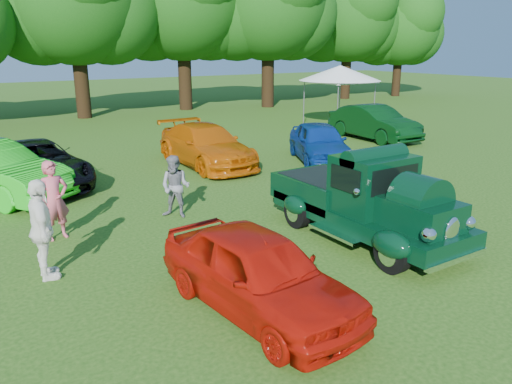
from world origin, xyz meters
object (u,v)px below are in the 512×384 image
back_car_blue (320,142)px  red_convertible (258,272)px  back_car_orange (206,145)px  spectator_white (42,230)px  spectator_pink (54,200)px  back_car_green (374,123)px  canopy_tent (340,74)px  back_car_black (36,165)px  spectator_grey (176,187)px  hero_pickup (364,202)px

back_car_blue → red_convertible: bearing=-109.3°
back_car_orange → spectator_white: 9.42m
spectator_pink → back_car_green: bearing=6.0°
spectator_white → canopy_tent: canopy_tent is taller
back_car_black → spectator_white: size_ratio=2.61×
back_car_black → spectator_grey: spectator_grey is taller
back_car_orange → back_car_blue: size_ratio=1.18×
hero_pickup → canopy_tent: size_ratio=1.13×
back_car_black → back_car_blue: size_ratio=1.16×
spectator_grey → canopy_tent: canopy_tent is taller
red_convertible → back_car_orange: (4.09, 9.68, 0.05)m
canopy_tent → spectator_white: bearing=-147.3°
back_car_orange → red_convertible: bearing=-112.2°
red_convertible → spectator_pink: (-2.03, 5.10, 0.21)m
spectator_white → canopy_tent: size_ratio=0.44×
back_car_green → canopy_tent: 4.50m
back_car_black → spectator_white: 6.93m
hero_pickup → spectator_pink: (-5.80, 3.66, 0.06)m
hero_pickup → spectator_pink: size_ratio=2.76×
spectator_white → canopy_tent: (16.91, 10.86, 1.83)m
spectator_pink → spectator_white: 2.08m
back_car_black → back_car_green: back_car_green is taller
back_car_green → spectator_pink: size_ratio=2.64×
back_car_orange → spectator_grey: spectator_grey is taller
spectator_pink → spectator_white: (-0.62, -1.99, 0.06)m
red_convertible → back_car_blue: bearing=39.7°
hero_pickup → spectator_white: size_ratio=2.60×
back_car_green → canopy_tent: (1.26, 3.82, 2.00)m
hero_pickup → back_car_orange: bearing=87.7°
back_car_blue → spectator_grey: size_ratio=2.70×
red_convertible → spectator_white: bearing=125.1°
back_car_blue → back_car_green: back_car_green is taller
back_car_blue → spectator_grey: 7.67m
back_car_orange → spectator_pink: size_ratio=2.82×
back_car_black → back_car_blue: 9.71m
red_convertible → back_car_black: (-1.58, 9.95, 0.01)m
red_convertible → back_car_blue: size_ratio=0.93×
red_convertible → spectator_grey: bearing=75.4°
hero_pickup → back_car_green: (9.23, 8.71, -0.06)m
spectator_grey → canopy_tent: size_ratio=0.36×
back_car_black → spectator_white: bearing=-105.0°
back_car_green → back_car_blue: bearing=-153.5°
spectator_pink → hero_pickup: bearing=-44.9°
back_car_black → spectator_white: (-1.07, -6.84, 0.26)m
spectator_grey → back_car_orange: bearing=102.5°
hero_pickup → back_car_black: hero_pickup is taller
hero_pickup → back_car_blue: bearing=57.4°
back_car_green → red_convertible: bearing=-139.1°
back_car_black → spectator_grey: 5.50m
back_car_blue → canopy_tent: 9.00m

